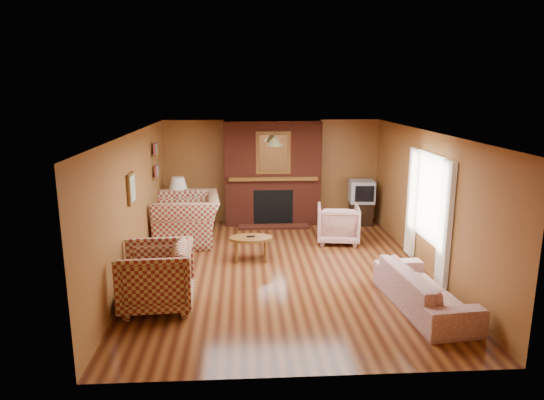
{
  "coord_description": "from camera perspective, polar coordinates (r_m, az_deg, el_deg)",
  "views": [
    {
      "loc": [
        -0.68,
        -8.0,
        3.12
      ],
      "look_at": [
        -0.16,
        0.6,
        1.12
      ],
      "focal_mm": 32.0,
      "sensor_mm": 36.0,
      "label": 1
    }
  ],
  "objects": [
    {
      "name": "wall_right",
      "position": [
        8.82,
        17.76,
        -0.13
      ],
      "size": [
        0.0,
        6.5,
        6.5
      ],
      "primitive_type": "plane",
      "rotation": [
        1.57,
        0.0,
        -1.57
      ],
      "color": "#995C2F",
      "rests_on": "floor"
    },
    {
      "name": "fireplace",
      "position": [
        11.17,
        0.07,
        3.09
      ],
      "size": [
        2.2,
        0.82,
        2.4
      ],
      "color": "#571F13",
      "rests_on": "floor"
    },
    {
      "name": "wall_left",
      "position": [
        8.42,
        -15.85,
        -0.6
      ],
      "size": [
        0.0,
        6.5,
        6.5
      ],
      "primitive_type": "plane",
      "rotation": [
        1.57,
        0.0,
        1.57
      ],
      "color": "#995C2F",
      "rests_on": "floor"
    },
    {
      "name": "bookshelf",
      "position": [
        10.16,
        -13.46,
        4.49
      ],
      "size": [
        0.09,
        0.55,
        0.71
      ],
      "color": "brown",
      "rests_on": "wall_left"
    },
    {
      "name": "table_lamp",
      "position": [
        10.77,
        -10.97,
        1.07
      ],
      "size": [
        0.41,
        0.41,
        0.68
      ],
      "color": "white",
      "rests_on": "side_table"
    },
    {
      "name": "wall_back",
      "position": [
        11.43,
        -0.01,
        3.41
      ],
      "size": [
        6.5,
        0.0,
        6.5
      ],
      "primitive_type": "plane",
      "rotation": [
        1.57,
        0.0,
        0.0
      ],
      "color": "#995C2F",
      "rests_on": "floor"
    },
    {
      "name": "floral_sofa",
      "position": [
        7.41,
        17.46,
        -10.0
      ],
      "size": [
        0.98,
        2.06,
        0.58
      ],
      "primitive_type": "imported",
      "rotation": [
        0.0,
        0.0,
        1.67
      ],
      "color": "beige",
      "rests_on": "floor"
    },
    {
      "name": "floor",
      "position": [
        8.61,
        1.31,
        -8.16
      ],
      "size": [
        6.5,
        6.5,
        0.0
      ],
      "primitive_type": "plane",
      "color": "#3F1B0D",
      "rests_on": "ground"
    },
    {
      "name": "side_table",
      "position": [
        10.92,
        -10.82,
        -2.27
      ],
      "size": [
        0.45,
        0.45,
        0.54
      ],
      "primitive_type": "cube",
      "rotation": [
        0.0,
        0.0,
        -0.1
      ],
      "color": "brown",
      "rests_on": "floor"
    },
    {
      "name": "ceiling",
      "position": [
        8.06,
        1.39,
        7.95
      ],
      "size": [
        6.5,
        6.5,
        0.0
      ],
      "primitive_type": "plane",
      "rotation": [
        3.14,
        0.0,
        0.0
      ],
      "color": "silver",
      "rests_on": "wall_back"
    },
    {
      "name": "floral_armchair",
      "position": [
        10.08,
        7.77,
        -2.76
      ],
      "size": [
        0.95,
        0.97,
        0.78
      ],
      "primitive_type": "imported",
      "rotation": [
        0.0,
        0.0,
        3.0
      ],
      "color": "beige",
      "rests_on": "floor"
    },
    {
      "name": "tv_stand",
      "position": [
        11.5,
        10.39,
        -1.52
      ],
      "size": [
        0.5,
        0.46,
        0.53
      ],
      "primitive_type": "cube",
      "rotation": [
        0.0,
        0.0,
        -0.04
      ],
      "color": "black",
      "rests_on": "floor"
    },
    {
      "name": "botanical_print",
      "position": [
        8.06,
        -16.22,
        1.32
      ],
      "size": [
        0.05,
        0.4,
        0.5
      ],
      "color": "brown",
      "rests_on": "wall_left"
    },
    {
      "name": "pendant_light",
      "position": [
        10.38,
        0.31,
        6.89
      ],
      "size": [
        0.36,
        0.36,
        0.48
      ],
      "color": "black",
      "rests_on": "ceiling"
    },
    {
      "name": "plaid_armchair",
      "position": [
        7.24,
        -13.49,
        -8.76
      ],
      "size": [
        1.09,
        1.06,
        0.94
      ],
      "primitive_type": "imported",
      "rotation": [
        0.0,
        0.0,
        -1.51
      ],
      "color": "maroon",
      "rests_on": "floor"
    },
    {
      "name": "coffee_table",
      "position": [
        8.94,
        -2.52,
        -4.75
      ],
      "size": [
        0.8,
        0.5,
        0.47
      ],
      "color": "brown",
      "rests_on": "floor"
    },
    {
      "name": "window_right",
      "position": [
        8.64,
        17.9,
        -0.91
      ],
      "size": [
        0.1,
        1.85,
        2.0
      ],
      "color": "beige",
      "rests_on": "wall_right"
    },
    {
      "name": "crt_tv",
      "position": [
        11.37,
        10.5,
        1.01
      ],
      "size": [
        0.59,
        0.59,
        0.51
      ],
      "color": "#A0A3A8",
      "rests_on": "tv_stand"
    },
    {
      "name": "wall_front",
      "position": [
        5.17,
        4.38,
        -8.78
      ],
      "size": [
        6.5,
        0.0,
        6.5
      ],
      "primitive_type": "plane",
      "rotation": [
        -1.57,
        0.0,
        0.0
      ],
      "color": "#995C2F",
      "rests_on": "floor"
    },
    {
      "name": "plaid_loveseat",
      "position": [
        10.12,
        -9.99,
        -2.18
      ],
      "size": [
        1.45,
        1.62,
        0.98
      ],
      "primitive_type": "imported",
      "rotation": [
        0.0,
        0.0,
        -1.48
      ],
      "color": "maroon",
      "rests_on": "floor"
    }
  ]
}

